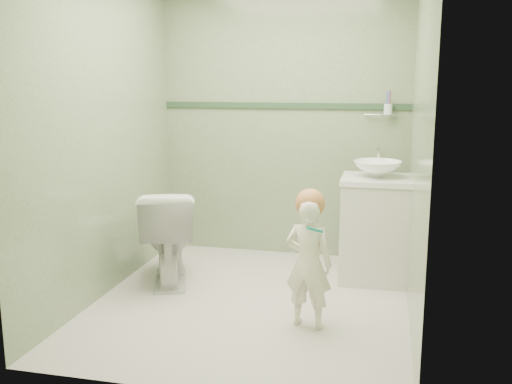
# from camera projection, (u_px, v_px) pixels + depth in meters

# --- Properties ---
(ground) EXTENTS (2.50, 2.50, 0.00)m
(ground) POSITION_uv_depth(u_px,v_px,m) (251.00, 302.00, 4.12)
(ground) COLOR beige
(ground) RESTS_ON ground
(room_shell) EXTENTS (2.50, 2.54, 2.40)m
(room_shell) POSITION_uv_depth(u_px,v_px,m) (251.00, 136.00, 3.89)
(room_shell) COLOR gray
(room_shell) RESTS_ON ground
(trim_stripe) EXTENTS (2.20, 0.02, 0.05)m
(trim_stripe) POSITION_uv_depth(u_px,v_px,m) (284.00, 105.00, 5.05)
(trim_stripe) COLOR #2C472F
(trim_stripe) RESTS_ON room_shell
(vanity) EXTENTS (0.52, 0.50, 0.80)m
(vanity) POSITION_uv_depth(u_px,v_px,m) (375.00, 231.00, 4.53)
(vanity) COLOR silver
(vanity) RESTS_ON ground
(counter) EXTENTS (0.54, 0.52, 0.04)m
(counter) POSITION_uv_depth(u_px,v_px,m) (377.00, 180.00, 4.45)
(counter) COLOR white
(counter) RESTS_ON vanity
(basin) EXTENTS (0.37, 0.37, 0.13)m
(basin) POSITION_uv_depth(u_px,v_px,m) (377.00, 169.00, 4.44)
(basin) COLOR white
(basin) RESTS_ON counter
(faucet) EXTENTS (0.03, 0.13, 0.18)m
(faucet) POSITION_uv_depth(u_px,v_px,m) (378.00, 156.00, 4.60)
(faucet) COLOR silver
(faucet) RESTS_ON counter
(cup_holder) EXTENTS (0.26, 0.07, 0.21)m
(cup_holder) POSITION_uv_depth(u_px,v_px,m) (387.00, 109.00, 4.80)
(cup_holder) COLOR silver
(cup_holder) RESTS_ON room_shell
(toilet) EXTENTS (0.64, 0.83, 0.75)m
(toilet) POSITION_uv_depth(u_px,v_px,m) (168.00, 235.00, 4.49)
(toilet) COLOR white
(toilet) RESTS_ON ground
(toddler) EXTENTS (0.34, 0.26, 0.84)m
(toddler) POSITION_uv_depth(u_px,v_px,m) (308.00, 264.00, 3.65)
(toddler) COLOR white
(toddler) RESTS_ON ground
(hair_cap) EXTENTS (0.19, 0.19, 0.19)m
(hair_cap) POSITION_uv_depth(u_px,v_px,m) (310.00, 203.00, 3.60)
(hair_cap) COLOR #C67B46
(hair_cap) RESTS_ON toddler
(teal_toothbrush) EXTENTS (0.11, 0.14, 0.08)m
(teal_toothbrush) POSITION_uv_depth(u_px,v_px,m) (314.00, 229.00, 3.46)
(teal_toothbrush) COLOR #0D8986
(teal_toothbrush) RESTS_ON toddler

